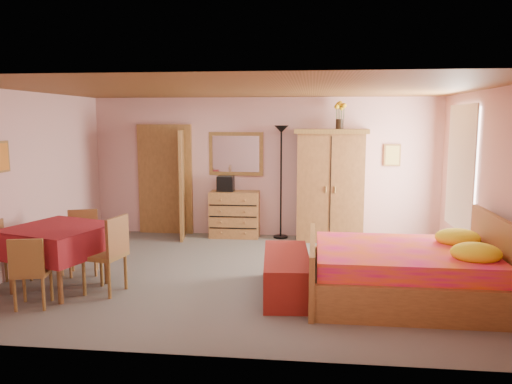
# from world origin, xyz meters

# --- Properties ---
(floor) EXTENTS (6.50, 6.50, 0.00)m
(floor) POSITION_xyz_m (0.00, 0.00, 0.00)
(floor) COLOR slate
(floor) RESTS_ON ground
(ceiling) EXTENTS (6.50, 6.50, 0.00)m
(ceiling) POSITION_xyz_m (0.00, 0.00, 2.60)
(ceiling) COLOR brown
(ceiling) RESTS_ON wall_back
(wall_back) EXTENTS (6.50, 0.10, 2.60)m
(wall_back) POSITION_xyz_m (0.00, 2.50, 1.30)
(wall_back) COLOR #D69F9B
(wall_back) RESTS_ON floor
(wall_front) EXTENTS (6.50, 0.10, 2.60)m
(wall_front) POSITION_xyz_m (0.00, -2.50, 1.30)
(wall_front) COLOR #D69F9B
(wall_front) RESTS_ON floor
(wall_left) EXTENTS (0.10, 5.00, 2.60)m
(wall_left) POSITION_xyz_m (-3.25, 0.00, 1.30)
(wall_left) COLOR #D69F9B
(wall_left) RESTS_ON floor
(wall_right) EXTENTS (0.10, 5.00, 2.60)m
(wall_right) POSITION_xyz_m (3.25, 0.00, 1.30)
(wall_right) COLOR #D69F9B
(wall_right) RESTS_ON floor
(doorway) EXTENTS (1.06, 0.12, 2.15)m
(doorway) POSITION_xyz_m (-1.90, 2.47, 1.02)
(doorway) COLOR #9E6B35
(doorway) RESTS_ON floor
(window) EXTENTS (0.08, 1.40, 1.95)m
(window) POSITION_xyz_m (3.21, 1.20, 1.45)
(window) COLOR white
(window) RESTS_ON wall_right
(picture_left) EXTENTS (0.04, 0.32, 0.42)m
(picture_left) POSITION_xyz_m (-3.22, -0.60, 1.70)
(picture_left) COLOR orange
(picture_left) RESTS_ON wall_left
(picture_back) EXTENTS (0.30, 0.04, 0.40)m
(picture_back) POSITION_xyz_m (2.35, 2.47, 1.55)
(picture_back) COLOR #D8BF59
(picture_back) RESTS_ON wall_back
(chest_of_drawers) EXTENTS (0.92, 0.47, 0.86)m
(chest_of_drawers) POSITION_xyz_m (-0.53, 2.28, 0.43)
(chest_of_drawers) COLOR #AC713A
(chest_of_drawers) RESTS_ON floor
(wall_mirror) EXTENTS (1.04, 0.10, 0.82)m
(wall_mirror) POSITION_xyz_m (-0.53, 2.49, 1.55)
(wall_mirror) COLOR white
(wall_mirror) RESTS_ON wall_back
(stereo) EXTENTS (0.31, 0.23, 0.28)m
(stereo) POSITION_xyz_m (-0.70, 2.30, 1.00)
(stereo) COLOR black
(stereo) RESTS_ON chest_of_drawers
(floor_lamp) EXTENTS (0.30, 0.30, 2.09)m
(floor_lamp) POSITION_xyz_m (0.34, 2.30, 1.04)
(floor_lamp) COLOR black
(floor_lamp) RESTS_ON floor
(wardrobe) EXTENTS (1.32, 0.73, 2.02)m
(wardrobe) POSITION_xyz_m (1.24, 2.21, 1.01)
(wardrobe) COLOR #9E6635
(wardrobe) RESTS_ON floor
(sunflower_vase) EXTENTS (0.20, 0.20, 0.49)m
(sunflower_vase) POSITION_xyz_m (1.38, 2.21, 2.27)
(sunflower_vase) COLOR yellow
(sunflower_vase) RESTS_ON wardrobe
(bed) EXTENTS (2.29, 1.81, 1.06)m
(bed) POSITION_xyz_m (2.01, -0.76, 0.53)
(bed) COLOR #E51671
(bed) RESTS_ON floor
(bench) EXTENTS (0.67, 1.55, 0.50)m
(bench) POSITION_xyz_m (0.60, -0.70, 0.25)
(bench) COLOR maroon
(bench) RESTS_ON floor
(dining_table) EXTENTS (1.42, 1.42, 0.83)m
(dining_table) POSITION_xyz_m (-2.34, -0.86, 0.41)
(dining_table) COLOR maroon
(dining_table) RESTS_ON floor
(chair_south) EXTENTS (0.47, 0.47, 0.86)m
(chair_south) POSITION_xyz_m (-2.34, -1.49, 0.43)
(chair_south) COLOR olive
(chair_south) RESTS_ON floor
(chair_north) EXTENTS (0.53, 0.53, 0.90)m
(chair_north) POSITION_xyz_m (-2.32, -0.22, 0.45)
(chair_north) COLOR #B0733B
(chair_north) RESTS_ON floor
(chair_west) EXTENTS (0.48, 0.48, 0.88)m
(chair_west) POSITION_xyz_m (-3.02, -0.80, 0.44)
(chair_west) COLOR brown
(chair_west) RESTS_ON floor
(chair_east) EXTENTS (0.53, 0.53, 0.99)m
(chair_east) POSITION_xyz_m (-1.70, -0.92, 0.50)
(chair_east) COLOR olive
(chair_east) RESTS_ON floor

